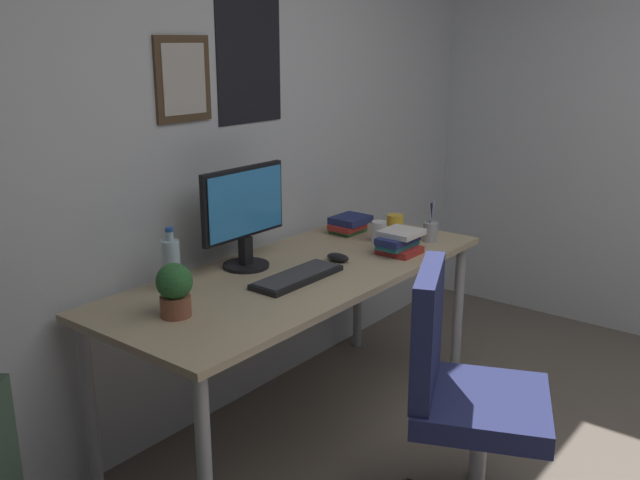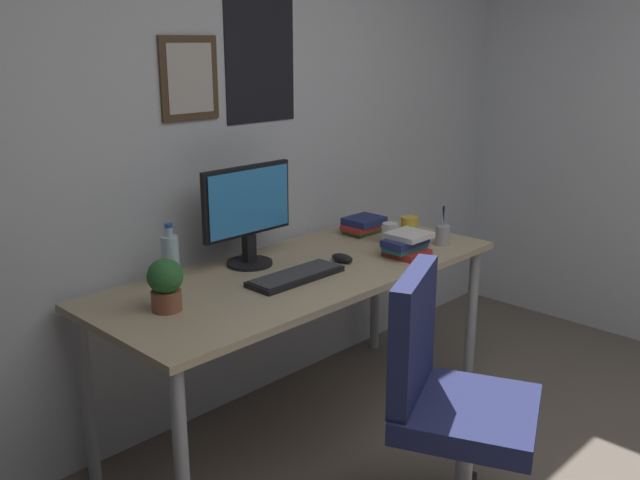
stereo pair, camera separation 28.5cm
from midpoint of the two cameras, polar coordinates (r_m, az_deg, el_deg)
wall_back at (r=3.10m, az=-5.94°, el=8.71°), size 4.40×0.10×2.60m
desk at (r=2.99m, az=1.36°, el=-3.74°), size 1.86×0.74×0.75m
office_chair at (r=2.51m, az=13.54°, el=-12.12°), size 0.61×0.61×0.95m
monitor at (r=2.96m, az=-3.21°, el=2.34°), size 0.46×0.20×0.43m
keyboard at (r=2.84m, az=0.88°, el=-3.02°), size 0.43×0.15×0.03m
computer_mouse at (r=3.06m, az=4.49°, el=-1.52°), size 0.06×0.11×0.04m
water_bottle at (r=2.78m, az=-9.31°, el=-1.62°), size 0.07×0.07×0.25m
coffee_mug_near at (r=3.52m, az=9.65°, el=1.12°), size 0.12×0.08×0.09m
coffee_mug_far at (r=3.36m, az=8.21°, el=0.53°), size 0.11×0.07×0.10m
potted_plant at (r=2.52m, az=-9.43°, el=-3.54°), size 0.13×0.13×0.20m
pen_cup at (r=3.38m, az=12.40°, el=0.46°), size 0.07×0.07×0.20m
book_stack_left at (r=3.17m, az=9.68°, el=-0.38°), size 0.21×0.17×0.11m
book_stack_right at (r=3.51m, az=5.83°, el=1.20°), size 0.20×0.16×0.08m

